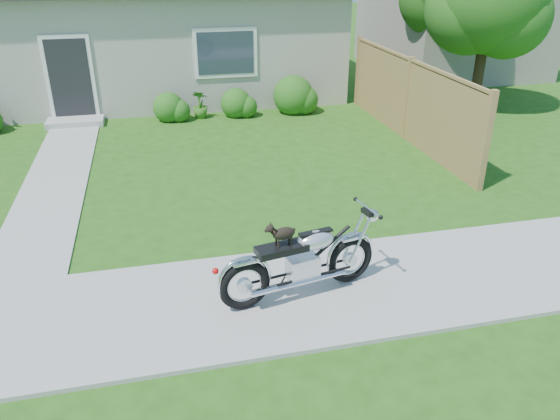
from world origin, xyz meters
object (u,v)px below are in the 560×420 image
object	(u,v)px
fence	(408,99)
tree_near	(496,1)
potted_plant_right	(200,104)
motorcycle_with_dog	(303,261)
house	(128,20)

from	to	relation	value
fence	tree_near	world-z (taller)	tree_near
potted_plant_right	motorcycle_with_dog	bearing A→B (deg)	-86.98
tree_near	fence	bearing A→B (deg)	-151.19
house	motorcycle_with_dog	distance (m)	12.37
tree_near	motorcycle_with_dog	world-z (taller)	tree_near
house	motorcycle_with_dog	world-z (taller)	house
fence	potted_plant_right	size ratio (longest dim) A/B	8.99
fence	motorcycle_with_dog	distance (m)	7.16
tree_near	potted_plant_right	distance (m)	8.07
potted_plant_right	motorcycle_with_dog	xyz separation A→B (m)	(0.46, -8.62, 0.17)
house	motorcycle_with_dog	xyz separation A→B (m)	(2.16, -12.07, -1.62)
house	fence	bearing A→B (deg)	-44.74
fence	potted_plant_right	xyz separation A→B (m)	(-4.59, 2.80, -0.57)
fence	tree_near	xyz separation A→B (m)	(2.98, 1.64, 1.95)
fence	tree_near	size ratio (longest dim) A/B	1.47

